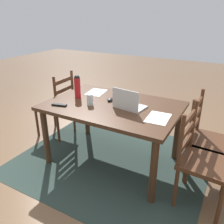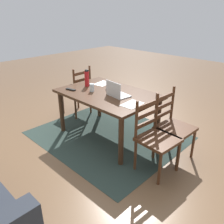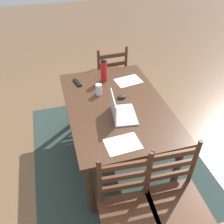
# 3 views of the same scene
# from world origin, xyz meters

# --- Properties ---
(ground_plane) EXTENTS (14.00, 14.00, 0.00)m
(ground_plane) POSITION_xyz_m (0.00, 0.00, 0.00)
(ground_plane) COLOR brown
(area_rug) EXTENTS (2.22, 1.91, 0.01)m
(area_rug) POSITION_xyz_m (0.00, 0.00, 0.00)
(area_rug) COLOR #283833
(area_rug) RESTS_ON ground
(dining_table) EXTENTS (1.48, 1.00, 0.74)m
(dining_table) POSITION_xyz_m (0.00, 0.00, 0.65)
(dining_table) COLOR #422819
(dining_table) RESTS_ON ground
(chair_left_far) EXTENTS (0.47, 0.47, 0.95)m
(chair_left_far) POSITION_xyz_m (-1.03, 0.20, 0.46)
(chair_left_far) COLOR #4C2B19
(chair_left_far) RESTS_ON ground
(chair_right_near) EXTENTS (0.46, 0.46, 0.95)m
(chair_right_near) POSITION_xyz_m (1.03, -0.20, 0.46)
(chair_right_near) COLOR #4C2B19
(chair_right_near) RESTS_ON ground
(chair_left_near) EXTENTS (0.46, 0.46, 0.95)m
(chair_left_near) POSITION_xyz_m (-1.03, -0.20, 0.46)
(chair_left_near) COLOR #4C2B19
(chair_left_near) RESTS_ON ground
(laptop) EXTENTS (0.35, 0.26, 0.23)m
(laptop) POSITION_xyz_m (-0.20, 0.02, 0.80)
(laptop) COLOR silver
(laptop) RESTS_ON dining_table
(water_bottle) EXTENTS (0.07, 0.07, 0.28)m
(water_bottle) POSITION_xyz_m (0.48, 0.01, 0.89)
(water_bottle) COLOR red
(water_bottle) RESTS_ON dining_table
(drinking_glass) EXTENTS (0.07, 0.07, 0.12)m
(drinking_glass) POSITION_xyz_m (0.22, 0.13, 0.80)
(drinking_glass) COLOR silver
(drinking_glass) RESTS_ON dining_table
(computer_mouse) EXTENTS (0.06, 0.10, 0.03)m
(computer_mouse) POSITION_xyz_m (0.08, -0.09, 0.76)
(computer_mouse) COLOR black
(computer_mouse) RESTS_ON dining_table
(tv_remote) EXTENTS (0.18, 0.08, 0.02)m
(tv_remote) POSITION_xyz_m (0.50, 0.32, 0.75)
(tv_remote) COLOR black
(tv_remote) RESTS_ON dining_table
(paper_stack_left) EXTENTS (0.26, 0.33, 0.00)m
(paper_stack_left) POSITION_xyz_m (0.39, -0.27, 0.75)
(paper_stack_left) COLOR white
(paper_stack_left) RESTS_ON dining_table
(paper_stack_right) EXTENTS (0.23, 0.31, 0.00)m
(paper_stack_right) POSITION_xyz_m (-0.57, 0.11, 0.75)
(paper_stack_right) COLOR white
(paper_stack_right) RESTS_ON dining_table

